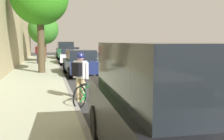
% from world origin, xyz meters
% --- Properties ---
extents(ground, '(70.21, 70.21, 0.00)m').
position_xyz_m(ground, '(0.00, 0.00, 0.00)').
color(ground, '#2F2F2F').
extents(sidewalk, '(3.00, 43.88, 0.13)m').
position_xyz_m(sidewalk, '(3.52, 0.00, 0.06)').
color(sidewalk, '#9FA68C').
rests_on(sidewalk, ground).
extents(curb_edge, '(0.16, 43.88, 0.13)m').
position_xyz_m(curb_edge, '(1.94, 0.00, 0.06)').
color(curb_edge, gray).
rests_on(curb_edge, ground).
extents(lane_stripe_centre, '(0.14, 44.20, 0.01)m').
position_xyz_m(lane_stripe_centre, '(-3.02, 0.16, 0.00)').
color(lane_stripe_centre, white).
rests_on(lane_stripe_centre, ground).
extents(lane_stripe_bike_edge, '(0.12, 43.88, 0.01)m').
position_xyz_m(lane_stripe_bike_edge, '(0.47, 0.00, 0.00)').
color(lane_stripe_bike_edge, white).
rests_on(lane_stripe_bike_edge, ground).
extents(parked_suv_green_nearest, '(2.02, 4.73, 1.99)m').
position_xyz_m(parked_suv_green_nearest, '(0.84, -15.71, 1.03)').
color(parked_suv_green_nearest, '#1E512D').
rests_on(parked_suv_green_nearest, ground).
extents(parked_sedan_white_second, '(1.97, 4.47, 1.52)m').
position_xyz_m(parked_sedan_white_second, '(0.83, -8.97, 0.75)').
color(parked_sedan_white_second, white).
rests_on(parked_sedan_white_second, ground).
extents(parked_sedan_dark_blue_mid, '(1.97, 4.47, 1.52)m').
position_xyz_m(parked_sedan_dark_blue_mid, '(0.83, -0.73, 0.75)').
color(parked_sedan_dark_blue_mid, navy).
rests_on(parked_sedan_dark_blue_mid, ground).
extents(parked_suv_black_far, '(2.13, 4.78, 1.99)m').
position_xyz_m(parked_suv_black_far, '(0.98, 11.55, 1.03)').
color(parked_suv_black_far, black).
rests_on(parked_suv_black_far, ground).
extents(bicycle_at_curb, '(1.16, 1.34, 0.75)m').
position_xyz_m(bicycle_at_curb, '(1.48, 6.86, 0.37)').
color(bicycle_at_curb, black).
rests_on(bicycle_at_curb, ground).
extents(cyclist_with_backpack, '(0.54, 0.55, 1.66)m').
position_xyz_m(cyclist_with_backpack, '(1.70, 6.43, 1.01)').
color(cyclist_with_backpack, '#C6B284').
rests_on(cyclist_with_backpack, ground).
extents(street_tree_near_cyclist, '(2.88, 2.88, 5.65)m').
position_xyz_m(street_tree_near_cyclist, '(3.12, -18.65, 4.30)').
color(street_tree_near_cyclist, '#4E342E').
rests_on(street_tree_near_cyclist, sidewalk).
extents(street_tree_mid_block, '(2.78, 2.78, 4.46)m').
position_xyz_m(street_tree_mid_block, '(3.12, -10.44, 3.15)').
color(street_tree_mid_block, brown).
rests_on(street_tree_mid_block, sidewalk).
extents(pedestrian_on_phone, '(0.55, 0.39, 1.71)m').
position_xyz_m(pedestrian_on_phone, '(3.54, -8.32, 1.10)').
color(pedestrian_on_phone, black).
rests_on(pedestrian_on_phone, sidewalk).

